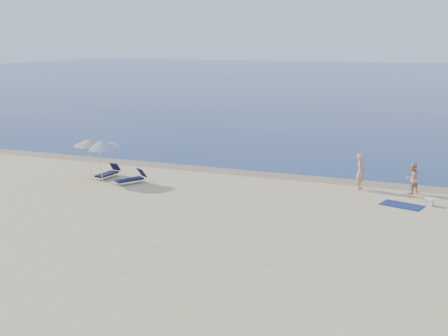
% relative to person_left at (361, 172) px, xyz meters
% --- Properties ---
extents(sea, '(240.00, 160.00, 0.01)m').
position_rel_person_left_xyz_m(sea, '(-2.69, 81.98, -0.91)').
color(sea, '#0D2150').
rests_on(sea, ground).
extents(wet_sand_strip, '(240.00, 1.60, 0.00)m').
position_rel_person_left_xyz_m(wet_sand_strip, '(-2.69, 1.38, -0.91)').
color(wet_sand_strip, '#847254').
rests_on(wet_sand_strip, ground).
extents(person_left, '(0.47, 0.69, 1.83)m').
position_rel_person_left_xyz_m(person_left, '(0.00, 0.00, 0.00)').
color(person_left, tan).
rests_on(person_left, ground).
extents(person_right, '(0.93, 0.95, 1.55)m').
position_rel_person_left_xyz_m(person_right, '(2.47, 0.16, -0.14)').
color(person_right, tan).
rests_on(person_right, ground).
extents(beach_towel, '(2.04, 1.50, 0.03)m').
position_rel_person_left_xyz_m(beach_towel, '(2.20, -2.19, -0.90)').
color(beach_towel, '#0F1D4F').
rests_on(beach_towel, ground).
extents(white_bag, '(0.47, 0.43, 0.32)m').
position_rel_person_left_xyz_m(white_bag, '(3.36, -1.73, -0.75)').
color(white_bag, silver).
rests_on(white_bag, ground).
extents(umbrella_near, '(2.11, 2.13, 2.33)m').
position_rel_person_left_xyz_m(umbrella_near, '(-13.06, -3.17, 1.09)').
color(umbrella_near, silver).
rests_on(umbrella_near, ground).
extents(umbrella_far, '(1.75, 1.77, 2.32)m').
position_rel_person_left_xyz_m(umbrella_far, '(-13.93, -3.04, 1.13)').
color(umbrella_far, silver).
rests_on(umbrella_far, ground).
extents(lounger_left, '(0.74, 1.68, 0.72)m').
position_rel_person_left_xyz_m(lounger_left, '(-13.29, -2.42, -0.65)').
color(lounger_left, black).
rests_on(lounger_left, ground).
extents(lounger_right, '(1.36, 1.70, 0.74)m').
position_rel_person_left_xyz_m(lounger_right, '(-11.44, -3.09, -0.65)').
color(lounger_right, '#141537').
rests_on(lounger_right, ground).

